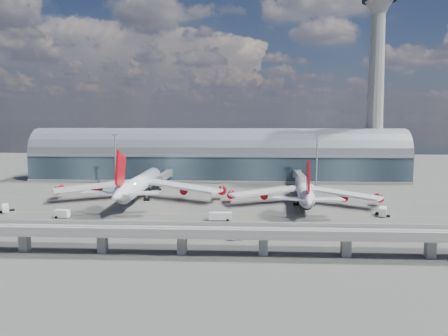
{
  "coord_description": "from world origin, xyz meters",
  "views": [
    {
      "loc": [
        15.9,
        -159.26,
        33.35
      ],
      "look_at": [
        6.94,
        10.0,
        14.0
      ],
      "focal_mm": 35.0,
      "sensor_mm": 36.0,
      "label": 1
    }
  ],
  "objects_px": {
    "control_tower": "(376,84)",
    "floodlight_mast_right": "(317,159)",
    "airliner_right": "(304,192)",
    "service_truck_4": "(309,188)",
    "service_truck_1": "(62,214)",
    "airliner_left": "(139,184)",
    "service_truck_3": "(383,212)",
    "service_truck_5": "(137,193)",
    "cargo_train_1": "(248,236)",
    "cargo_train_0": "(184,230)",
    "service_truck_0": "(5,208)",
    "floodlight_mast_left": "(115,158)",
    "service_truck_2": "(220,216)",
    "cargo_train_2": "(265,231)"
  },
  "relations": [
    {
      "from": "control_tower",
      "to": "floodlight_mast_right",
      "type": "distance_m",
      "value": 58.76
    },
    {
      "from": "airliner_right",
      "to": "service_truck_4",
      "type": "bearing_deg",
      "value": 82.36
    },
    {
      "from": "service_truck_1",
      "to": "airliner_left",
      "type": "bearing_deg",
      "value": -20.29
    },
    {
      "from": "service_truck_1",
      "to": "service_truck_3",
      "type": "distance_m",
      "value": 109.14
    },
    {
      "from": "service_truck_5",
      "to": "cargo_train_1",
      "type": "xyz_separation_m",
      "value": [
        47.93,
        -65.56,
        -0.5
      ]
    },
    {
      "from": "cargo_train_0",
      "to": "cargo_train_1",
      "type": "relative_size",
      "value": 0.62
    },
    {
      "from": "control_tower",
      "to": "service_truck_0",
      "type": "distance_m",
      "value": 188.07
    },
    {
      "from": "floodlight_mast_left",
      "to": "service_truck_1",
      "type": "distance_m",
      "value": 74.45
    },
    {
      "from": "cargo_train_0",
      "to": "service_truck_1",
      "type": "bearing_deg",
      "value": 63.54
    },
    {
      "from": "airliner_right",
      "to": "service_truck_2",
      "type": "bearing_deg",
      "value": -133.26
    },
    {
      "from": "airliner_right",
      "to": "cargo_train_2",
      "type": "xyz_separation_m",
      "value": [
        -16.89,
        -44.35,
        -4.37
      ]
    },
    {
      "from": "floodlight_mast_left",
      "to": "service_truck_2",
      "type": "xyz_separation_m",
      "value": [
        57.28,
        -74.35,
        -12.21
      ]
    },
    {
      "from": "control_tower",
      "to": "cargo_train_0",
      "type": "xyz_separation_m",
      "value": [
        -87.39,
        -117.74,
        -50.82
      ]
    },
    {
      "from": "floodlight_mast_left",
      "to": "airliner_left",
      "type": "xyz_separation_m",
      "value": [
        21.85,
        -39.76,
        -7.1
      ]
    },
    {
      "from": "control_tower",
      "to": "service_truck_3",
      "type": "height_order",
      "value": "control_tower"
    },
    {
      "from": "service_truck_4",
      "to": "cargo_train_0",
      "type": "height_order",
      "value": "service_truck_4"
    },
    {
      "from": "floodlight_mast_left",
      "to": "cargo_train_2",
      "type": "relative_size",
      "value": 3.7
    },
    {
      "from": "airliner_left",
      "to": "floodlight_mast_left",
      "type": "bearing_deg",
      "value": 117.64
    },
    {
      "from": "service_truck_1",
      "to": "service_truck_5",
      "type": "relative_size",
      "value": 0.88
    },
    {
      "from": "service_truck_2",
      "to": "cargo_train_0",
      "type": "relative_size",
      "value": 1.07
    },
    {
      "from": "floodlight_mast_right",
      "to": "airliner_right",
      "type": "height_order",
      "value": "floodlight_mast_right"
    },
    {
      "from": "service_truck_0",
      "to": "service_truck_4",
      "type": "relative_size",
      "value": 1.1
    },
    {
      "from": "floodlight_mast_left",
      "to": "service_truck_4",
      "type": "xyz_separation_m",
      "value": [
        94.55,
        -15.12,
        -12.01
      ]
    },
    {
      "from": "service_truck_3",
      "to": "cargo_train_2",
      "type": "xyz_separation_m",
      "value": [
        -41.51,
        -25.99,
        -0.7
      ]
    },
    {
      "from": "cargo_train_0",
      "to": "control_tower",
      "type": "bearing_deg",
      "value": -42.51
    },
    {
      "from": "service_truck_4",
      "to": "cargo_train_1",
      "type": "bearing_deg",
      "value": -119.49
    },
    {
      "from": "service_truck_1",
      "to": "service_truck_4",
      "type": "height_order",
      "value": "service_truck_4"
    },
    {
      "from": "control_tower",
      "to": "airliner_right",
      "type": "bearing_deg",
      "value": -122.34
    },
    {
      "from": "cargo_train_2",
      "to": "service_truck_1",
      "type": "bearing_deg",
      "value": 89.41
    },
    {
      "from": "service_truck_0",
      "to": "service_truck_3",
      "type": "xyz_separation_m",
      "value": [
        132.77,
        1.03,
        0.13
      ]
    },
    {
      "from": "cargo_train_0",
      "to": "cargo_train_1",
      "type": "bearing_deg",
      "value": -113.85
    },
    {
      "from": "airliner_right",
      "to": "service_truck_4",
      "type": "relative_size",
      "value": 10.62
    },
    {
      "from": "floodlight_mast_left",
      "to": "service_truck_0",
      "type": "xyz_separation_m",
      "value": [
        -20.16,
        -65.64,
        -12.27
      ]
    },
    {
      "from": "floodlight_mast_left",
      "to": "service_truck_3",
      "type": "relative_size",
      "value": 3.98
    },
    {
      "from": "service_truck_3",
      "to": "cargo_train_2",
      "type": "distance_m",
      "value": 48.99
    },
    {
      "from": "airliner_right",
      "to": "service_truck_3",
      "type": "distance_m",
      "value": 30.93
    },
    {
      "from": "service_truck_0",
      "to": "service_truck_1",
      "type": "bearing_deg",
      "value": -49.54
    },
    {
      "from": "service_truck_0",
      "to": "service_truck_3",
      "type": "height_order",
      "value": "service_truck_3"
    },
    {
      "from": "service_truck_1",
      "to": "service_truck_4",
      "type": "relative_size",
      "value": 0.85
    },
    {
      "from": "airliner_right",
      "to": "service_truck_5",
      "type": "xyz_separation_m",
      "value": [
        -69.63,
        16.05,
        -3.85
      ]
    },
    {
      "from": "cargo_train_0",
      "to": "floodlight_mast_right",
      "type": "bearing_deg",
      "value": -36.21
    },
    {
      "from": "cargo_train_2",
      "to": "floodlight_mast_left",
      "type": "bearing_deg",
      "value": 51.92
    },
    {
      "from": "floodlight_mast_right",
      "to": "control_tower",
      "type": "bearing_deg",
      "value": 38.66
    },
    {
      "from": "service_truck_3",
      "to": "service_truck_4",
      "type": "bearing_deg",
      "value": 129.15
    },
    {
      "from": "service_truck_0",
      "to": "airliner_right",
      "type": "bearing_deg",
      "value": -21.57
    },
    {
      "from": "cargo_train_2",
      "to": "floodlight_mast_right",
      "type": "bearing_deg",
      "value": -3.89
    },
    {
      "from": "airliner_left",
      "to": "control_tower",
      "type": "bearing_deg",
      "value": 29.78
    },
    {
      "from": "airliner_right",
      "to": "service_truck_5",
      "type": "bearing_deg",
      "value": 171.3
    },
    {
      "from": "service_truck_4",
      "to": "service_truck_1",
      "type": "bearing_deg",
      "value": -157.48
    },
    {
      "from": "service_truck_1",
      "to": "service_truck_4",
      "type": "distance_m",
      "value": 107.8
    }
  ]
}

